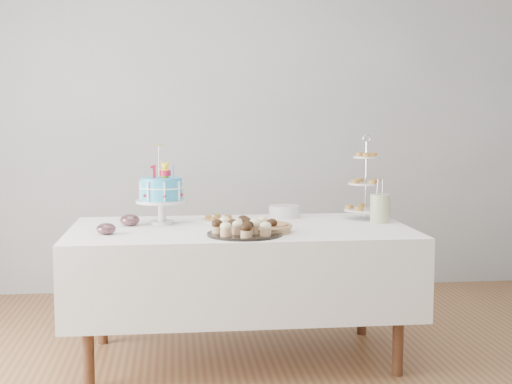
{
  "coord_description": "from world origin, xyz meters",
  "views": [
    {
      "loc": [
        -0.37,
        -3.7,
        1.39
      ],
      "look_at": [
        0.09,
        0.3,
        0.97
      ],
      "focal_mm": 50.0,
      "sensor_mm": 36.0,
      "label": 1
    }
  ],
  "objects": [
    {
      "name": "cupcake_tray",
      "position": [
        -0.0,
        0.02,
        0.81
      ],
      "size": [
        0.4,
        0.4,
        0.09
      ],
      "color": "black",
      "rests_on": "table"
    },
    {
      "name": "jam_bowl_b",
      "position": [
        -0.63,
        0.43,
        0.8
      ],
      "size": [
        0.11,
        0.11,
        0.07
      ],
      "color": "silver",
      "rests_on": "table"
    },
    {
      "name": "plate_stack",
      "position": [
        0.31,
        0.67,
        0.81
      ],
      "size": [
        0.19,
        0.19,
        0.07
      ],
      "color": "silver",
      "rests_on": "table"
    },
    {
      "name": "pie",
      "position": [
        0.11,
        0.1,
        0.8
      ],
      "size": [
        0.31,
        0.31,
        0.05
      ],
      "color": "tan",
      "rests_on": "table"
    },
    {
      "name": "floor",
      "position": [
        0.0,
        0.0,
        0.0
      ],
      "size": [
        5.0,
        5.0,
        0.0
      ],
      "primitive_type": "plane",
      "color": "brown",
      "rests_on": "ground"
    },
    {
      "name": "tiered_stand",
      "position": [
        0.8,
        0.54,
        0.99
      ],
      "size": [
        0.27,
        0.27,
        0.52
      ],
      "color": "silver",
      "rests_on": "table"
    },
    {
      "name": "walls",
      "position": [
        0.0,
        0.0,
        1.35
      ],
      "size": [
        5.04,
        4.04,
        2.7
      ],
      "color": "gray",
      "rests_on": "floor"
    },
    {
      "name": "utensil_pitcher",
      "position": [
        0.84,
        0.38,
        0.86
      ],
      "size": [
        0.12,
        0.12,
        0.26
      ],
      "rotation": [
        0.0,
        0.0,
        -0.04
      ],
      "color": "beige",
      "rests_on": "table"
    },
    {
      "name": "jam_bowl_a",
      "position": [
        -0.74,
        0.13,
        0.8
      ],
      "size": [
        0.1,
        0.1,
        0.06
      ],
      "color": "silver",
      "rests_on": "table"
    },
    {
      "name": "birthday_cake",
      "position": [
        -0.44,
        0.48,
        0.9
      ],
      "size": [
        0.3,
        0.3,
        0.46
      ],
      "rotation": [
        0.0,
        0.0,
        0.14
      ],
      "color": "silver",
      "rests_on": "table"
    },
    {
      "name": "table",
      "position": [
        0.0,
        0.3,
        0.54
      ],
      "size": [
        1.92,
        1.02,
        0.77
      ],
      "color": "silver",
      "rests_on": "floor"
    },
    {
      "name": "pastry_plate",
      "position": [
        -0.11,
        0.55,
        0.78
      ],
      "size": [
        0.22,
        0.22,
        0.03
      ],
      "color": "silver",
      "rests_on": "table"
    }
  ]
}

